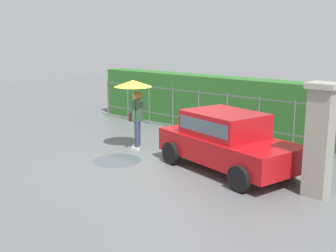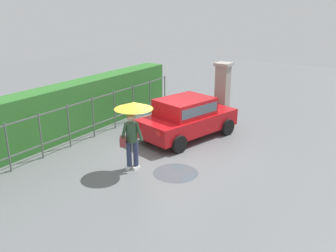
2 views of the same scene
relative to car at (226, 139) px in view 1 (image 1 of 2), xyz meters
The scene contains 7 objects.
ground_plane 2.05m from the car, 169.33° to the right, with size 40.00×40.00×0.00m, color slate.
car is the anchor object (origin of this frame).
pedestrian 3.24m from the car, behind, with size 1.10×1.10×2.07m.
gate_pillar 2.47m from the car, ahead, with size 0.60×0.60×2.42m.
fence_section 3.71m from the car, 129.91° to the left, with size 10.44×0.05×1.50m.
hedge_row 4.45m from the car, 122.31° to the left, with size 11.39×0.90×1.90m, color #2D6B28.
puddle_near 3.07m from the car, 155.17° to the right, with size 1.32×1.32×0.00m, color #4C545B.
Camera 1 is at (7.42, -8.50, 3.40)m, focal length 45.53 mm.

